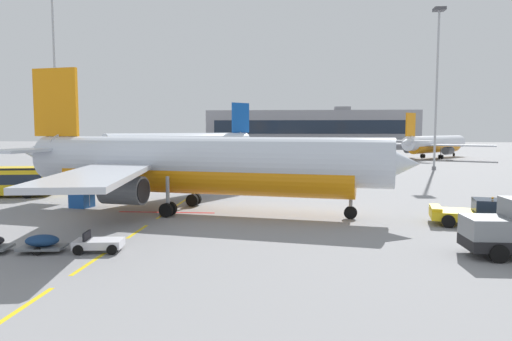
{
  "coord_description": "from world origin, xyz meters",
  "views": [
    {
      "loc": [
        28.24,
        -14.87,
        6.8
      ],
      "look_at": [
        25.41,
        21.92,
        3.52
      ],
      "focal_mm": 32.43,
      "sensor_mm": 36.0,
      "label": 1
    }
  ],
  "objects_px": {
    "pushback_tug": "(479,213)",
    "fuel_service_truck": "(74,174)",
    "airliner_foreground": "(197,164)",
    "airliner_far_center": "(186,145)",
    "baggage_train": "(15,243)",
    "apron_light_mast_far": "(437,71)",
    "apron_light_mast_near": "(54,59)",
    "airliner_mid_left": "(434,144)",
    "uld_cargo_container": "(82,198)"
  },
  "relations": [
    {
      "from": "pushback_tug",
      "to": "fuel_service_truck",
      "type": "height_order",
      "value": "fuel_service_truck"
    },
    {
      "from": "airliner_foreground",
      "to": "pushback_tug",
      "type": "xyz_separation_m",
      "value": [
        21.05,
        -3.94,
        -3.05
      ]
    },
    {
      "from": "airliner_foreground",
      "to": "pushback_tug",
      "type": "relative_size",
      "value": 5.39
    },
    {
      "from": "airliner_far_center",
      "to": "baggage_train",
      "type": "distance_m",
      "value": 59.37
    },
    {
      "from": "apron_light_mast_far",
      "to": "airliner_foreground",
      "type": "bearing_deg",
      "value": -126.91
    },
    {
      "from": "fuel_service_truck",
      "to": "apron_light_mast_near",
      "type": "bearing_deg",
      "value": 122.62
    },
    {
      "from": "airliner_mid_left",
      "to": "airliner_far_center",
      "type": "bearing_deg",
      "value": -150.94
    },
    {
      "from": "airliner_foreground",
      "to": "baggage_train",
      "type": "relative_size",
      "value": 2.97
    },
    {
      "from": "airliner_foreground",
      "to": "pushback_tug",
      "type": "distance_m",
      "value": 21.64
    },
    {
      "from": "baggage_train",
      "to": "uld_cargo_container",
      "type": "distance_m",
      "value": 15.08
    },
    {
      "from": "apron_light_mast_near",
      "to": "apron_light_mast_far",
      "type": "height_order",
      "value": "apron_light_mast_near"
    },
    {
      "from": "uld_cargo_container",
      "to": "fuel_service_truck",
      "type": "bearing_deg",
      "value": 118.27
    },
    {
      "from": "uld_cargo_container",
      "to": "apron_light_mast_near",
      "type": "relative_size",
      "value": 0.07
    },
    {
      "from": "airliner_foreground",
      "to": "fuel_service_truck",
      "type": "height_order",
      "value": "airliner_foreground"
    },
    {
      "from": "airliner_mid_left",
      "to": "airliner_far_center",
      "type": "relative_size",
      "value": 0.86
    },
    {
      "from": "airliner_foreground",
      "to": "airliner_far_center",
      "type": "distance_m",
      "value": 47.14
    },
    {
      "from": "baggage_train",
      "to": "pushback_tug",
      "type": "bearing_deg",
      "value": 18.39
    },
    {
      "from": "fuel_service_truck",
      "to": "apron_light_mast_far",
      "type": "height_order",
      "value": "apron_light_mast_far"
    },
    {
      "from": "uld_cargo_container",
      "to": "airliner_far_center",
      "type": "bearing_deg",
      "value": 91.24
    },
    {
      "from": "uld_cargo_container",
      "to": "apron_light_mast_near",
      "type": "distance_m",
      "value": 37.81
    },
    {
      "from": "airliner_mid_left",
      "to": "airliner_far_center",
      "type": "height_order",
      "value": "airliner_far_center"
    },
    {
      "from": "airliner_foreground",
      "to": "uld_cargo_container",
      "type": "height_order",
      "value": "airliner_foreground"
    },
    {
      "from": "fuel_service_truck",
      "to": "apron_light_mast_near",
      "type": "relative_size",
      "value": 0.25
    },
    {
      "from": "airliner_mid_left",
      "to": "airliner_far_center",
      "type": "xyz_separation_m",
      "value": [
        -53.12,
        -29.52,
        0.55
      ]
    },
    {
      "from": "pushback_tug",
      "to": "baggage_train",
      "type": "distance_m",
      "value": 30.06
    },
    {
      "from": "airliner_far_center",
      "to": "apron_light_mast_far",
      "type": "distance_m",
      "value": 45.18
    },
    {
      "from": "baggage_train",
      "to": "apron_light_mast_far",
      "type": "xyz_separation_m",
      "value": [
        39.24,
        55.71,
        15.93
      ]
    },
    {
      "from": "pushback_tug",
      "to": "airliner_foreground",
      "type": "bearing_deg",
      "value": 169.4
    },
    {
      "from": "uld_cargo_container",
      "to": "apron_light_mast_near",
      "type": "xyz_separation_m",
      "value": [
        -17.33,
        29.22,
        16.59
      ]
    },
    {
      "from": "airliner_mid_left",
      "to": "apron_light_mast_near",
      "type": "height_order",
      "value": "apron_light_mast_near"
    },
    {
      "from": "baggage_train",
      "to": "uld_cargo_container",
      "type": "bearing_deg",
      "value": 101.76
    },
    {
      "from": "airliner_foreground",
      "to": "airliner_mid_left",
      "type": "relative_size",
      "value": 1.36
    },
    {
      "from": "uld_cargo_container",
      "to": "apron_light_mast_far",
      "type": "distance_m",
      "value": 60.93
    },
    {
      "from": "airliner_mid_left",
      "to": "apron_light_mast_far",
      "type": "bearing_deg",
      "value": -106.64
    },
    {
      "from": "airliner_far_center",
      "to": "fuel_service_truck",
      "type": "bearing_deg",
      "value": -101.38
    },
    {
      "from": "airliner_mid_left",
      "to": "uld_cargo_container",
      "type": "relative_size",
      "value": 13.35
    },
    {
      "from": "airliner_mid_left",
      "to": "apron_light_mast_far",
      "type": "distance_m",
      "value": 36.78
    },
    {
      "from": "uld_cargo_container",
      "to": "apron_light_mast_near",
      "type": "height_order",
      "value": "apron_light_mast_near"
    },
    {
      "from": "airliner_far_center",
      "to": "baggage_train",
      "type": "xyz_separation_m",
      "value": [
        4.03,
        -59.14,
        -3.39
      ]
    },
    {
      "from": "baggage_train",
      "to": "apron_light_mast_far",
      "type": "bearing_deg",
      "value": 54.84
    },
    {
      "from": "pushback_tug",
      "to": "airliner_far_center",
      "type": "xyz_separation_m",
      "value": [
        -32.56,
        49.65,
        3.02
      ]
    },
    {
      "from": "apron_light_mast_near",
      "to": "uld_cargo_container",
      "type": "bearing_deg",
      "value": -59.32
    },
    {
      "from": "airliner_foreground",
      "to": "airliner_mid_left",
      "type": "bearing_deg",
      "value": 61.05
    },
    {
      "from": "airliner_foreground",
      "to": "airliner_mid_left",
      "type": "height_order",
      "value": "airliner_foreground"
    },
    {
      "from": "airliner_foreground",
      "to": "pushback_tug",
      "type": "bearing_deg",
      "value": -10.6
    },
    {
      "from": "airliner_mid_left",
      "to": "fuel_service_truck",
      "type": "distance_m",
      "value": 84.78
    },
    {
      "from": "airliner_foreground",
      "to": "uld_cargo_container",
      "type": "xyz_separation_m",
      "value": [
        -10.54,
        1.34,
        -3.15
      ]
    },
    {
      "from": "apron_light_mast_near",
      "to": "pushback_tug",
      "type": "bearing_deg",
      "value": -35.18
    },
    {
      "from": "baggage_train",
      "to": "airliner_foreground",
      "type": "bearing_deg",
      "value": 60.9
    },
    {
      "from": "baggage_train",
      "to": "apron_light_mast_near",
      "type": "height_order",
      "value": "apron_light_mast_near"
    }
  ]
}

